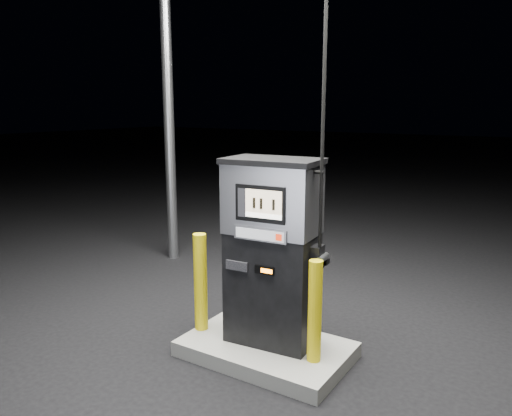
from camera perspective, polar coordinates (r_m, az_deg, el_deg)
The scene contains 5 objects.
ground at distance 5.16m, azimuth 1.16°, elevation -16.57°, with size 80.00×80.00×0.00m, color black.
pump_island at distance 5.13m, azimuth 1.17°, elevation -15.83°, with size 1.60×1.00×0.15m, color slate.
fuel_dispenser at distance 4.80m, azimuth 1.88°, elevation -4.84°, with size 1.02×0.61×3.76m.
bollard_left at distance 5.21m, azimuth -6.36°, elevation -8.42°, with size 0.14×0.14×1.02m, color #D6BE0B.
bollard_right at distance 4.60m, azimuth 6.73°, elevation -11.65°, with size 0.13×0.13×0.95m, color #D6BE0B.
Camera 1 is at (2.36, -3.89, 2.44)m, focal length 35.00 mm.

